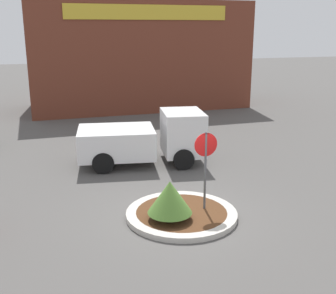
# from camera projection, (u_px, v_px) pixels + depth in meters

# --- Properties ---
(ground_plane) EXTENTS (120.00, 120.00, 0.00)m
(ground_plane) POSITION_uv_depth(u_px,v_px,m) (181.00, 217.00, 12.66)
(ground_plane) COLOR #514F4C
(traffic_island) EXTENTS (3.34, 3.34, 0.16)m
(traffic_island) POSITION_uv_depth(u_px,v_px,m) (182.00, 214.00, 12.64)
(traffic_island) COLOR #BCB7AD
(traffic_island) RESTS_ON ground_plane
(stop_sign) EXTENTS (0.71, 0.07, 2.55)m
(stop_sign) POSITION_uv_depth(u_px,v_px,m) (206.00, 158.00, 12.42)
(stop_sign) COLOR #4C4C51
(stop_sign) RESTS_ON ground_plane
(island_shrub) EXTENTS (1.29, 1.29, 1.16)m
(island_shrub) POSITION_uv_depth(u_px,v_px,m) (170.00, 197.00, 11.95)
(island_shrub) COLOR brown
(island_shrub) RESTS_ON traffic_island
(utility_truck) EXTENTS (5.42, 3.09, 2.15)m
(utility_truck) POSITION_uv_depth(u_px,v_px,m) (146.00, 138.00, 17.42)
(utility_truck) COLOR white
(utility_truck) RESTS_ON ground_plane
(storefront_building) EXTENTS (14.82, 6.07, 7.22)m
(storefront_building) POSITION_uv_depth(u_px,v_px,m) (138.00, 55.00, 29.53)
(storefront_building) COLOR brown
(storefront_building) RESTS_ON ground_plane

